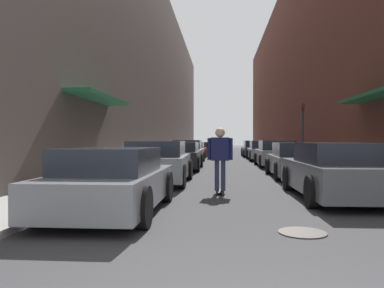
# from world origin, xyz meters

# --- Properties ---
(ground) EXTENTS (141.85, 141.85, 0.00)m
(ground) POSITION_xyz_m (0.00, 25.79, 0.00)
(ground) COLOR #38383A
(curb_strip_left) EXTENTS (1.80, 64.48, 0.12)m
(curb_strip_left) POSITION_xyz_m (-4.34, 32.24, 0.06)
(curb_strip_left) COLOR gray
(curb_strip_left) RESTS_ON ground
(curb_strip_right) EXTENTS (1.80, 64.48, 0.12)m
(curb_strip_right) POSITION_xyz_m (4.34, 32.24, 0.06)
(curb_strip_right) COLOR gray
(curb_strip_right) RESTS_ON ground
(building_row_left) EXTENTS (4.90, 64.48, 14.57)m
(building_row_left) POSITION_xyz_m (-7.24, 32.23, 7.29)
(building_row_left) COLOR #564C47
(building_row_left) RESTS_ON ground
(building_row_right) EXTENTS (4.90, 64.48, 15.54)m
(building_row_right) POSITION_xyz_m (7.24, 32.23, 7.77)
(building_row_right) COLOR brown
(building_row_right) RESTS_ON ground
(parked_car_left_0) EXTENTS (1.88, 4.12, 1.22)m
(parked_car_left_0) POSITION_xyz_m (-2.46, 4.79, 0.60)
(parked_car_left_0) COLOR gray
(parked_car_left_0) RESTS_ON ground
(parked_car_left_1) EXTENTS (1.96, 4.04, 1.34)m
(parked_car_left_1) POSITION_xyz_m (-2.41, 9.58, 0.65)
(parked_car_left_1) COLOR gray
(parked_car_left_1) RESTS_ON ground
(parked_car_left_2) EXTENTS (2.08, 4.55, 1.28)m
(parked_car_left_2) POSITION_xyz_m (-2.37, 15.31, 0.63)
(parked_car_left_2) COLOR black
(parked_car_left_2) RESTS_ON ground
(parked_car_left_3) EXTENTS (1.94, 4.38, 1.37)m
(parked_car_left_3) POSITION_xyz_m (-2.42, 20.52, 0.66)
(parked_car_left_3) COLOR gray
(parked_car_left_3) RESTS_ON ground
(parked_car_left_4) EXTENTS (1.85, 4.10, 1.21)m
(parked_car_left_4) POSITION_xyz_m (-2.46, 25.35, 0.60)
(parked_car_left_4) COLOR #515459
(parked_car_left_4) RESTS_ON ground
(parked_car_left_5) EXTENTS (2.03, 4.17, 1.21)m
(parked_car_left_5) POSITION_xyz_m (-2.29, 30.93, 0.59)
(parked_car_left_5) COLOR maroon
(parked_car_left_5) RESTS_ON ground
(parked_car_right_0) EXTENTS (2.02, 4.36, 1.31)m
(parked_car_right_0) POSITION_xyz_m (2.31, 6.87, 0.64)
(parked_car_right_0) COLOR #515459
(parked_car_right_0) RESTS_ON ground
(parked_car_right_1) EXTENTS (1.98, 4.17, 1.28)m
(parked_car_right_1) POSITION_xyz_m (2.38, 11.92, 0.62)
(parked_car_right_1) COLOR #515459
(parked_car_right_1) RESTS_ON ground
(parked_car_right_2) EXTENTS (1.97, 4.30, 1.36)m
(parked_car_right_2) POSITION_xyz_m (2.43, 17.63, 0.65)
(parked_car_right_2) COLOR gray
(parked_car_right_2) RESTS_ON ground
(parked_car_right_3) EXTENTS (2.01, 4.79, 1.34)m
(parked_car_right_3) POSITION_xyz_m (2.43, 23.61, 0.65)
(parked_car_right_3) COLOR gray
(parked_car_right_3) RESTS_ON ground
(parked_car_right_4) EXTENTS (2.08, 4.75, 1.34)m
(parked_car_right_4) POSITION_xyz_m (2.38, 29.14, 0.64)
(parked_car_right_4) COLOR navy
(parked_car_right_4) RESTS_ON ground
(skateboarder) EXTENTS (0.64, 0.78, 1.69)m
(skateboarder) POSITION_xyz_m (-0.45, 7.48, 1.04)
(skateboarder) COLOR black
(skateboarder) RESTS_ON ground
(manhole_cover) EXTENTS (0.70, 0.70, 0.02)m
(manhole_cover) POSITION_xyz_m (0.77, 3.49, 0.01)
(manhole_cover) COLOR #332D28
(manhole_cover) RESTS_ON ground
(traffic_light) EXTENTS (0.16, 0.22, 3.39)m
(traffic_light) POSITION_xyz_m (4.37, 20.30, 2.22)
(traffic_light) COLOR #2D2D2D
(traffic_light) RESTS_ON curb_strip_right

